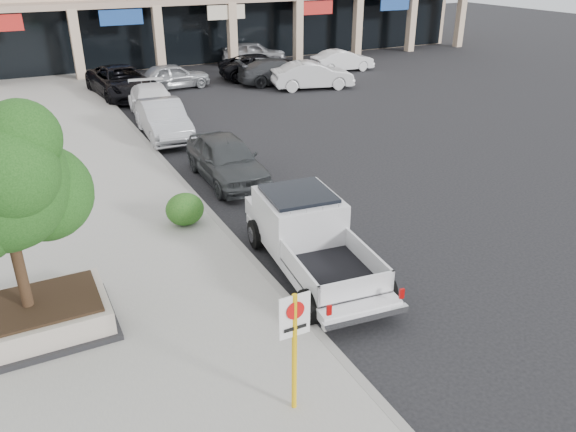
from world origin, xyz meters
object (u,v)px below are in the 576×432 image
object	(u,v)px
pickup_truck	(314,241)
lot_car_e	(254,53)
lot_car_f	(342,60)
planter_tree	(8,182)
lot_car_c	(279,71)
planter	(32,319)
curb_car_b	(163,119)
curb_car_d	(122,82)
lot_car_d	(262,66)
curb_car_c	(154,103)
no_parking_sign	(294,337)
lot_car_a	(173,76)
lot_car_b	(313,75)
curb_car_a	(227,159)

from	to	relation	value
pickup_truck	lot_car_e	bearing A→B (deg)	75.09
pickup_truck	lot_car_f	bearing A→B (deg)	62.44
planter_tree	lot_car_c	xyz separation A→B (m)	(15.17, 19.57, -2.68)
planter	lot_car_e	size ratio (longest dim) A/B	0.71
curb_car_b	lot_car_e	bearing A→B (deg)	56.75
curb_car_d	lot_car_d	size ratio (longest dim) A/B	1.11
curb_car_c	lot_car_c	xyz separation A→B (m)	(8.67, 4.08, -0.00)
planter_tree	no_parking_sign	bearing A→B (deg)	-50.22
no_parking_sign	curb_car_c	distance (m)	20.15
lot_car_a	lot_car_b	world-z (taller)	lot_car_b
pickup_truck	lot_car_a	bearing A→B (deg)	88.53
no_parking_sign	lot_car_e	size ratio (longest dim) A/B	0.51
curb_car_c	lot_car_f	xyz separation A→B (m)	(14.13, 5.74, -0.05)
curb_car_d	planter_tree	bearing A→B (deg)	-111.83
no_parking_sign	lot_car_e	world-z (taller)	no_parking_sign
planter	curb_car_b	bearing A→B (deg)	63.39
curb_car_a	curb_car_c	bearing A→B (deg)	92.06
lot_car_a	lot_car_f	distance (m)	11.53
planter_tree	no_parking_sign	world-z (taller)	planter_tree
curb_car_c	lot_car_c	bearing A→B (deg)	31.78
planter	lot_car_b	bearing A→B (deg)	47.08
lot_car_a	lot_car_d	size ratio (longest dim) A/B	0.80
planter	curb_car_b	size ratio (longest dim) A/B	0.68
curb_car_c	lot_car_b	xyz separation A→B (m)	(9.80, 2.02, 0.03)
curb_car_b	lot_car_c	size ratio (longest dim) A/B	0.93
pickup_truck	lot_car_e	xyz separation A→B (m)	(10.12, 26.66, -0.13)
lot_car_b	planter_tree	bearing A→B (deg)	150.42
curb_car_a	curb_car_b	size ratio (longest dim) A/B	0.97
lot_car_f	lot_car_b	bearing A→B (deg)	134.28
pickup_truck	curb_car_d	size ratio (longest dim) A/B	0.96
curb_car_c	lot_car_d	world-z (taller)	lot_car_d
curb_car_a	lot_car_b	xyz separation A→B (m)	(9.63, 11.16, -0.01)
lot_car_b	lot_car_e	xyz separation A→B (m)	(0.14, 8.69, -0.00)
planter	lot_car_b	world-z (taller)	lot_car_b
no_parking_sign	planter_tree	bearing A→B (deg)	129.78
lot_car_b	lot_car_e	size ratio (longest dim) A/B	1.04
lot_car_c	lot_car_e	size ratio (longest dim) A/B	1.13
lot_car_c	lot_car_d	size ratio (longest dim) A/B	0.95
curb_car_a	lot_car_c	distance (m)	15.72
planter_tree	curb_car_c	distance (m)	17.01
no_parking_sign	curb_car_b	distance (m)	16.87
planter_tree	pickup_truck	distance (m)	6.81
pickup_truck	lot_car_d	bearing A→B (deg)	74.54
curb_car_d	lot_car_e	bearing A→B (deg)	23.62
lot_car_f	planter_tree	bearing A→B (deg)	139.49
lot_car_a	planter	bearing A→B (deg)	151.29
planter	planter_tree	bearing A→B (deg)	48.97
lot_car_a	curb_car_d	bearing A→B (deg)	97.42
curb_car_c	pickup_truck	bearing A→B (deg)	-84.09
curb_car_c	lot_car_d	xyz separation A→B (m)	(8.38, 5.98, 0.00)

